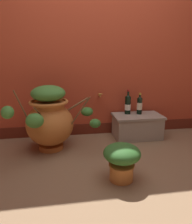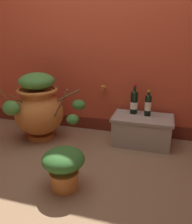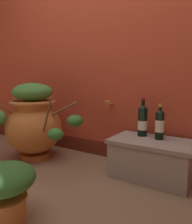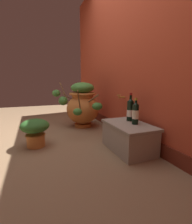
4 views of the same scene
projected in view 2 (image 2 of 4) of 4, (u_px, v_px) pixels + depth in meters
name	position (u px, v px, depth m)	size (l,w,h in m)	color
ground_plane	(67.00, 178.00, 2.04)	(7.00, 7.00, 0.00)	#896B4C
back_wall	(104.00, 23.00, 2.71)	(4.40, 0.33, 2.60)	#B74228
terracotta_urn	(39.00, 107.00, 2.68)	(1.00, 0.74, 0.78)	#C17033
stone_ledge	(142.00, 129.00, 2.63)	(0.66, 0.40, 0.32)	#9E9384
wine_bottle_left	(148.00, 104.00, 2.58)	(0.07, 0.07, 0.29)	black
wine_bottle_middle	(134.00, 102.00, 2.65)	(0.08, 0.08, 0.34)	black
potted_shrub	(64.00, 165.00, 1.85)	(0.34, 0.34, 0.34)	#CC7F3D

